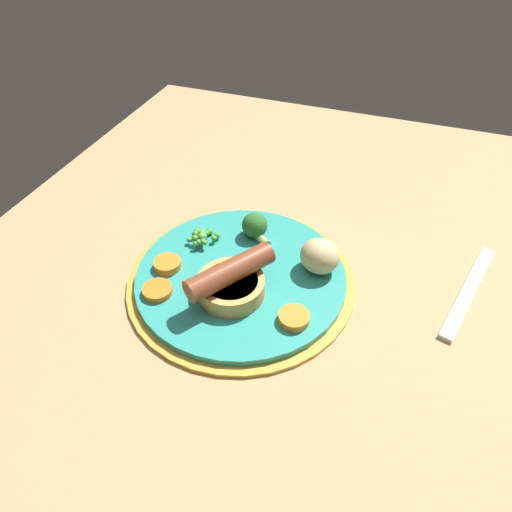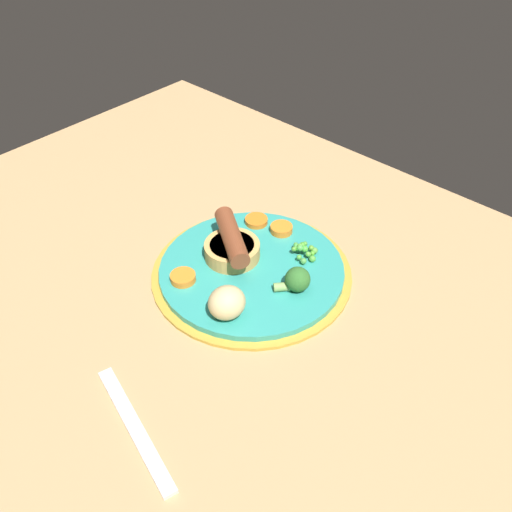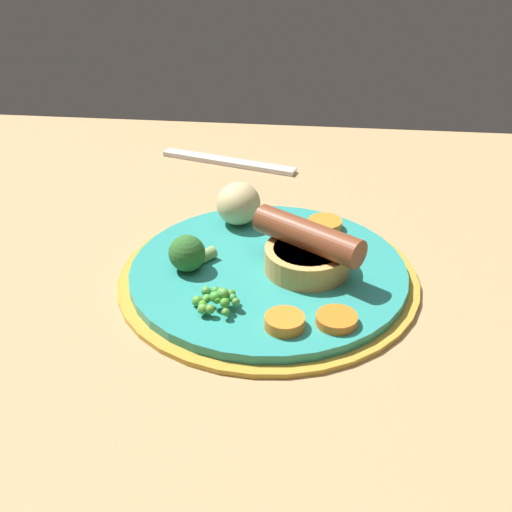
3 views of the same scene
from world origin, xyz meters
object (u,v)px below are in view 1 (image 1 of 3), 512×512
(dinner_plate, at_px, (241,278))
(carrot_slice_3, at_px, (294,318))
(sausage_pudding, at_px, (231,281))
(potato_chunk_0, at_px, (320,256))
(carrot_slice_0, at_px, (169,262))
(fork, at_px, (468,291))
(pea_pile, at_px, (203,236))
(carrot_slice_2, at_px, (157,290))
(broccoli_floret_near, at_px, (255,226))

(dinner_plate, xyz_separation_m, carrot_slice_3, (-0.05, -0.08, 0.01))
(sausage_pudding, relative_size, potato_chunk_0, 2.16)
(carrot_slice_0, bearing_deg, fork, -75.42)
(pea_pile, bearing_deg, carrot_slice_2, 173.58)
(pea_pile, relative_size, carrot_slice_0, 1.26)
(pea_pile, relative_size, broccoli_floret_near, 0.93)
(potato_chunk_0, bearing_deg, carrot_slice_2, 121.49)
(potato_chunk_0, relative_size, fork, 0.27)
(broccoli_floret_near, bearing_deg, dinner_plate, 136.42)
(pea_pile, bearing_deg, potato_chunk_0, -89.87)
(broccoli_floret_near, bearing_deg, fork, -139.19)
(carrot_slice_0, height_order, fork, carrot_slice_0)
(carrot_slice_0, xyz_separation_m, fork, (0.09, -0.36, -0.02))
(dinner_plate, distance_m, carrot_slice_2, 0.10)
(carrot_slice_0, bearing_deg, carrot_slice_2, -168.68)
(sausage_pudding, xyz_separation_m, carrot_slice_3, (-0.02, -0.08, -0.02))
(pea_pile, xyz_separation_m, fork, (0.04, -0.34, -0.02))
(carrot_slice_0, relative_size, carrot_slice_2, 0.96)
(pea_pile, height_order, fork, pea_pile)
(sausage_pudding, distance_m, carrot_slice_0, 0.10)
(sausage_pudding, bearing_deg, carrot_slice_2, 142.50)
(dinner_plate, relative_size, potato_chunk_0, 5.76)
(dinner_plate, bearing_deg, sausage_pudding, -176.87)
(carrot_slice_2, bearing_deg, sausage_pudding, -70.99)
(dinner_plate, xyz_separation_m, broccoli_floret_near, (0.07, 0.01, 0.02))
(carrot_slice_2, bearing_deg, carrot_slice_3, -85.35)
(dinner_plate, bearing_deg, carrot_slice_3, -121.54)
(carrot_slice_0, bearing_deg, carrot_slice_3, -100.91)
(dinner_plate, height_order, fork, dinner_plate)
(carrot_slice_3, bearing_deg, pea_pile, 59.39)
(sausage_pudding, relative_size, carrot_slice_0, 3.16)
(fork, bearing_deg, dinner_plate, 121.04)
(dinner_plate, bearing_deg, potato_chunk_0, -66.08)
(fork, bearing_deg, sausage_pudding, 128.00)
(pea_pile, relative_size, carrot_slice_3, 1.21)
(dinner_plate, distance_m, potato_chunk_0, 0.10)
(fork, bearing_deg, carrot_slice_0, 119.91)
(sausage_pudding, height_order, fork, sausage_pudding)
(dinner_plate, height_order, carrot_slice_2, carrot_slice_2)
(fork, bearing_deg, pea_pile, 111.55)
(carrot_slice_0, bearing_deg, potato_chunk_0, -72.29)
(dinner_plate, xyz_separation_m, carrot_slice_2, (-0.06, 0.08, 0.01))
(carrot_slice_0, bearing_deg, pea_pile, -20.30)
(potato_chunk_0, distance_m, carrot_slice_2, 0.20)
(potato_chunk_0, distance_m, carrot_slice_0, 0.19)
(dinner_plate, distance_m, sausage_pudding, 0.05)
(pea_pile, height_order, carrot_slice_3, pea_pile)
(sausage_pudding, xyz_separation_m, fork, (0.11, -0.27, -0.03))
(sausage_pudding, bearing_deg, fork, -33.85)
(broccoli_floret_near, relative_size, potato_chunk_0, 0.92)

